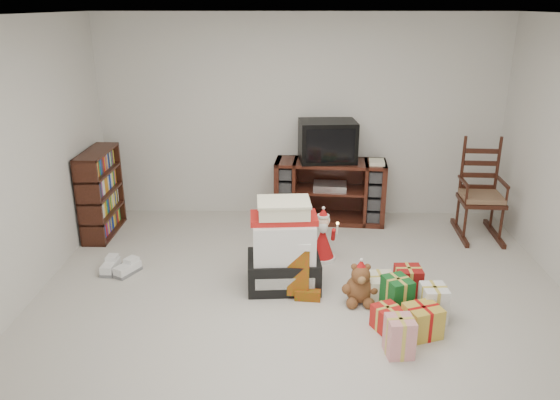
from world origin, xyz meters
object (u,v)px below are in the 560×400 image
at_px(mrs_claus_figurine, 268,249).
at_px(gift_cluster, 405,306).
at_px(rocking_chair, 479,201).
at_px(teddy_bear, 360,286).
at_px(santa_figurine, 323,240).
at_px(crt_television, 327,141).
at_px(red_suitcase, 280,266).
at_px(bookshelf, 101,194).
at_px(tv_stand, 330,191).
at_px(sneaker_pair, 119,268).
at_px(gift_pile, 284,251).

height_order(mrs_claus_figurine, gift_cluster, mrs_claus_figurine).
relative_size(rocking_chair, teddy_bear, 3.11).
xyz_separation_m(rocking_chair, santa_figurine, (-1.86, -0.75, -0.18)).
distance_m(mrs_claus_figurine, crt_television, 1.71).
bearing_deg(red_suitcase, gift_cluster, -46.82).
distance_m(bookshelf, mrs_claus_figurine, 2.18).
height_order(tv_stand, sneaker_pair, tv_stand).
distance_m(bookshelf, sneaker_pair, 1.20).
distance_m(rocking_chair, santa_figurine, 2.02).
xyz_separation_m(gift_pile, sneaker_pair, (-1.68, 0.24, -0.32)).
bearing_deg(mrs_claus_figurine, teddy_bear, -38.45).
xyz_separation_m(mrs_claus_figurine, crt_television, (0.66, 1.35, 0.81)).
height_order(rocking_chair, santa_figurine, rocking_chair).
distance_m(tv_stand, gift_pile, 1.81).
distance_m(mrs_claus_figurine, gift_cluster, 1.56).
height_order(rocking_chair, gift_cluster, rocking_chair).
bearing_deg(gift_pile, bookshelf, 145.39).
relative_size(red_suitcase, sneaker_pair, 1.37).
xyz_separation_m(gift_pile, red_suitcase, (-0.03, -0.04, -0.15)).
bearing_deg(red_suitcase, tv_stand, 51.03).
height_order(gift_pile, crt_television, crt_television).
xyz_separation_m(tv_stand, sneaker_pair, (-2.22, -1.49, -0.33)).
bearing_deg(sneaker_pair, rocking_chair, 28.54).
distance_m(red_suitcase, gift_cluster, 1.21).
distance_m(tv_stand, santa_figurine, 1.16).
xyz_separation_m(teddy_bear, gift_cluster, (0.36, -0.28, -0.04)).
relative_size(rocking_chair, santa_figurine, 2.02).
distance_m(teddy_bear, gift_cluster, 0.46).
xyz_separation_m(bookshelf, teddy_bear, (2.85, -1.54, -0.32)).
bearing_deg(sneaker_pair, mrs_claus_figurine, 18.92).
relative_size(gift_pile, gift_cluster, 0.78).
xyz_separation_m(rocking_chair, gift_pile, (-2.27, -1.35, -0.03)).
height_order(gift_pile, gift_cluster, gift_pile).
bearing_deg(crt_television, gift_cluster, -81.73).
relative_size(teddy_bear, sneaker_pair, 0.98).
height_order(tv_stand, gift_pile, gift_pile).
bearing_deg(crt_television, tv_stand, -30.45).
height_order(tv_stand, gift_cluster, tv_stand).
bearing_deg(red_suitcase, mrs_claus_figurine, 86.17).
bearing_deg(rocking_chair, gift_cluster, -119.22).
distance_m(sneaker_pair, gift_cluster, 2.85).
height_order(bookshelf, sneaker_pair, bookshelf).
xyz_separation_m(tv_stand, red_suitcase, (-0.58, -1.77, -0.15)).
bearing_deg(gift_pile, santa_figurine, 51.38).
bearing_deg(rocking_chair, mrs_claus_figurine, -155.68).
bearing_deg(teddy_bear, gift_cluster, -38.02).
distance_m(tv_stand, sneaker_pair, 2.70).
bearing_deg(red_suitcase, gift_pile, 31.20).
relative_size(tv_stand, gift_pile, 1.61).
bearing_deg(gift_cluster, mrs_claus_figurine, 141.68).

